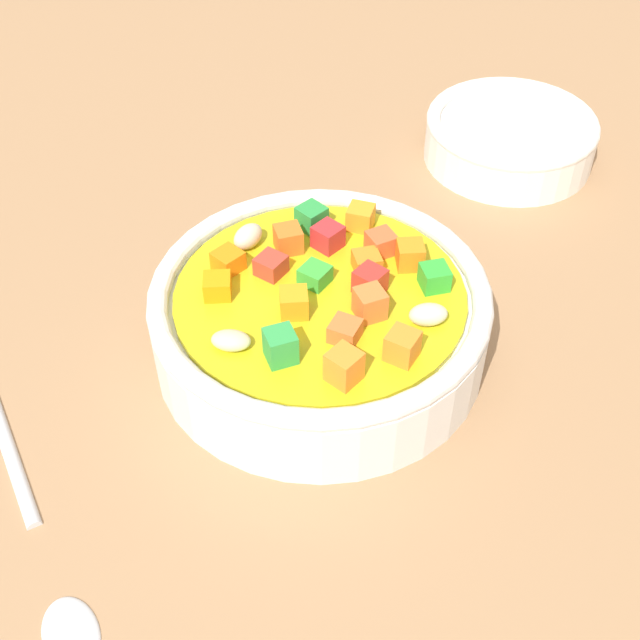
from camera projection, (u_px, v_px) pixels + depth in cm
name	position (u px, v px, depth cm)	size (l,w,h in cm)	color
ground_plane	(320.00, 362.00, 48.22)	(140.00, 140.00, 2.00)	#9E754F
soup_bowl_main	(320.00, 316.00, 45.68)	(18.43, 18.43, 6.06)	white
spoon	(35.00, 529.00, 38.72)	(13.24, 15.53, 0.75)	silver
side_bowl_small	(510.00, 137.00, 60.28)	(12.24, 12.24, 3.52)	white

